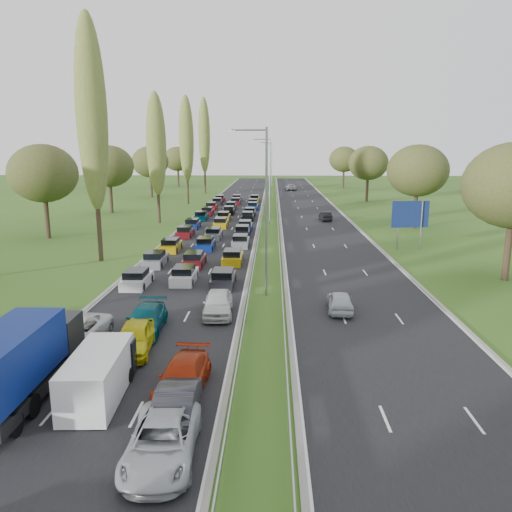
{
  "coord_description": "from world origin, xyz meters",
  "views": [
    {
      "loc": [
        4.97,
        7.8,
        10.54
      ],
      "look_at": [
        3.54,
        49.67,
        1.5
      ],
      "focal_mm": 35.0,
      "sensor_mm": 36.0,
      "label": 1
    }
  ],
  "objects_px": {
    "blue_lorry": "(22,360)",
    "white_van_rear": "(99,374)",
    "direction_sign": "(410,216)",
    "near_car_2": "(73,334)"
  },
  "relations": [
    {
      "from": "blue_lorry",
      "to": "white_van_rear",
      "type": "relative_size",
      "value": 1.58
    },
    {
      "from": "blue_lorry",
      "to": "direction_sign",
      "type": "distance_m",
      "value": 41.67
    },
    {
      "from": "near_car_2",
      "to": "blue_lorry",
      "type": "distance_m",
      "value": 5.77
    },
    {
      "from": "direction_sign",
      "to": "white_van_rear",
      "type": "bearing_deg",
      "value": -123.57
    },
    {
      "from": "white_van_rear",
      "to": "direction_sign",
      "type": "relative_size",
      "value": 0.99
    },
    {
      "from": "blue_lorry",
      "to": "white_van_rear",
      "type": "distance_m",
      "value": 3.23
    },
    {
      "from": "blue_lorry",
      "to": "white_van_rear",
      "type": "xyz_separation_m",
      "value": [
        3.12,
        0.39,
        -0.75
      ]
    },
    {
      "from": "near_car_2",
      "to": "blue_lorry",
      "type": "xyz_separation_m",
      "value": [
        0.15,
        -5.68,
        1.0
      ]
    },
    {
      "from": "blue_lorry",
      "to": "direction_sign",
      "type": "bearing_deg",
      "value": 52.24
    },
    {
      "from": "near_car_2",
      "to": "direction_sign",
      "type": "xyz_separation_m",
      "value": [
        25.11,
        27.63,
        2.77
      ]
    }
  ]
}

